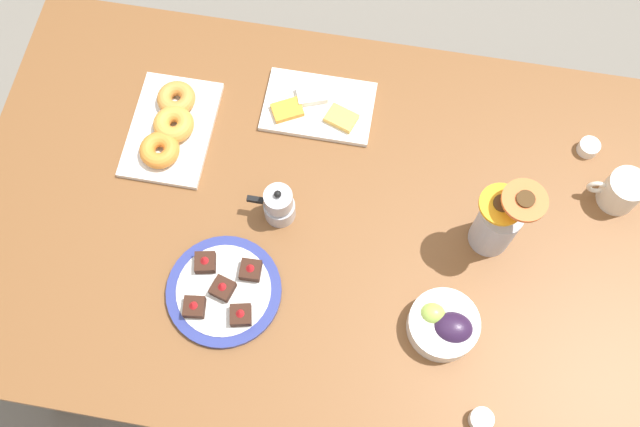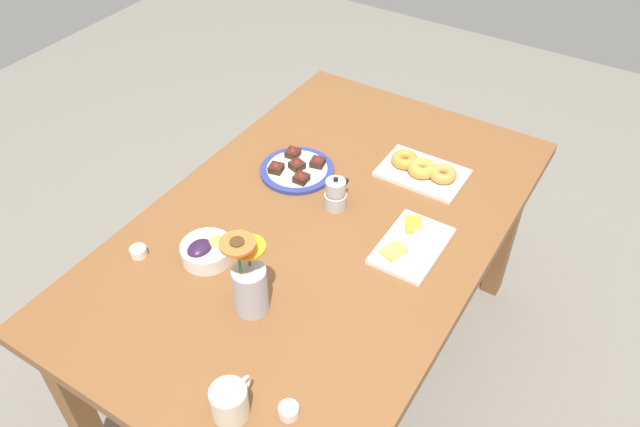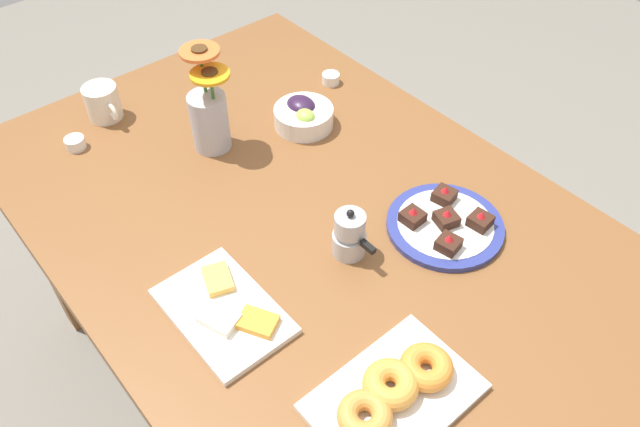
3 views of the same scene
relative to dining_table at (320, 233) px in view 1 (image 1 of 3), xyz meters
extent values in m
plane|color=slate|center=(0.00, 0.00, -0.65)|extent=(6.00, 6.00, 0.00)
cube|color=brown|center=(0.00, 0.00, 0.07)|extent=(1.60, 1.00, 0.04)
cube|color=brown|center=(-0.72, -0.42, -0.30)|extent=(0.07, 0.07, 0.70)
cube|color=brown|center=(0.72, -0.42, -0.30)|extent=(0.07, 0.07, 0.70)
cube|color=brown|center=(0.72, 0.42, -0.30)|extent=(0.07, 0.07, 0.70)
cylinder|color=silver|center=(-0.65, -0.17, 0.13)|extent=(0.09, 0.09, 0.09)
cylinder|color=brown|center=(-0.65, -0.17, 0.17)|extent=(0.08, 0.08, 0.00)
torus|color=silver|center=(-0.60, -0.17, 0.13)|extent=(0.05, 0.01, 0.05)
cylinder|color=white|center=(-0.30, 0.20, 0.11)|extent=(0.15, 0.15, 0.05)
ellipsoid|color=#2D1938|center=(-0.31, 0.20, 0.13)|extent=(0.08, 0.07, 0.04)
ellipsoid|color=#9EC14C|center=(-0.27, 0.18, 0.13)|extent=(0.05, 0.04, 0.04)
cube|color=white|center=(0.05, -0.28, 0.09)|extent=(0.26, 0.17, 0.01)
cube|color=#EFB74C|center=(-0.01, -0.25, 0.11)|extent=(0.08, 0.07, 0.02)
cube|color=white|center=(0.07, -0.30, 0.11)|extent=(0.08, 0.07, 0.02)
cube|color=orange|center=(0.12, -0.25, 0.11)|extent=(0.09, 0.08, 0.01)
cube|color=white|center=(0.38, -0.16, 0.09)|extent=(0.19, 0.28, 0.01)
torus|color=#D3893C|center=(0.39, -0.23, 0.12)|extent=(0.10, 0.10, 0.04)
torus|color=gold|center=(0.37, -0.16, 0.12)|extent=(0.13, 0.13, 0.04)
torus|color=orange|center=(0.39, -0.09, 0.12)|extent=(0.11, 0.11, 0.04)
cylinder|color=white|center=(-0.59, -0.28, 0.10)|extent=(0.05, 0.05, 0.03)
cylinder|color=#C68923|center=(-0.59, -0.28, 0.11)|extent=(0.04, 0.04, 0.01)
cylinder|color=white|center=(-0.39, 0.37, 0.10)|extent=(0.05, 0.05, 0.03)
cylinder|color=maroon|center=(-0.39, 0.37, 0.11)|extent=(0.04, 0.04, 0.01)
cylinder|color=navy|center=(0.18, 0.20, 0.09)|extent=(0.25, 0.25, 0.01)
cylinder|color=white|center=(0.18, 0.20, 0.09)|extent=(0.20, 0.20, 0.01)
cube|color=#381E14|center=(0.13, 0.25, 0.11)|extent=(0.05, 0.05, 0.02)
cone|color=red|center=(0.13, 0.25, 0.13)|extent=(0.02, 0.02, 0.01)
cube|color=#381E14|center=(0.23, 0.25, 0.11)|extent=(0.05, 0.05, 0.02)
cone|color=red|center=(0.23, 0.25, 0.13)|extent=(0.02, 0.02, 0.01)
cube|color=#381E14|center=(0.13, 0.15, 0.11)|extent=(0.05, 0.05, 0.02)
cone|color=red|center=(0.13, 0.15, 0.13)|extent=(0.02, 0.02, 0.01)
cube|color=#381E14|center=(0.23, 0.15, 0.11)|extent=(0.05, 0.05, 0.02)
cone|color=red|center=(0.23, 0.15, 0.13)|extent=(0.02, 0.02, 0.01)
cube|color=#381E14|center=(0.18, 0.20, 0.11)|extent=(0.05, 0.05, 0.02)
cone|color=red|center=(0.18, 0.20, 0.13)|extent=(0.02, 0.02, 0.01)
cylinder|color=#B2B2BC|center=(-0.38, -0.02, 0.16)|extent=(0.09, 0.09, 0.14)
cylinder|color=#3D702D|center=(-0.39, -0.01, 0.28)|extent=(0.01, 0.01, 0.10)
cylinder|color=orange|center=(-0.39, -0.01, 0.33)|extent=(0.09, 0.09, 0.01)
cylinder|color=#472D14|center=(-0.39, -0.01, 0.34)|extent=(0.04, 0.04, 0.01)
cylinder|color=#3D702D|center=(-0.36, -0.01, 0.26)|extent=(0.01, 0.01, 0.06)
cylinder|color=orange|center=(-0.36, -0.01, 0.29)|extent=(0.09, 0.09, 0.01)
cylinder|color=#472D14|center=(-0.36, -0.01, 0.30)|extent=(0.04, 0.04, 0.01)
cylinder|color=#B7B7BC|center=(0.09, 0.00, 0.11)|extent=(0.07, 0.07, 0.05)
cylinder|color=#B7B7BC|center=(0.09, 0.00, 0.14)|extent=(0.05, 0.05, 0.01)
cylinder|color=#B7B7BC|center=(0.09, 0.00, 0.17)|extent=(0.06, 0.06, 0.04)
sphere|color=black|center=(0.09, 0.00, 0.20)|extent=(0.02, 0.02, 0.02)
cube|color=black|center=(0.14, 0.00, 0.15)|extent=(0.04, 0.01, 0.01)
camera|label=1|loc=(-0.10, 0.57, 1.58)|focal=40.00mm
camera|label=2|loc=(-1.19, -0.74, 1.38)|focal=35.00mm
camera|label=3|loc=(0.69, -0.59, 1.06)|focal=35.00mm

